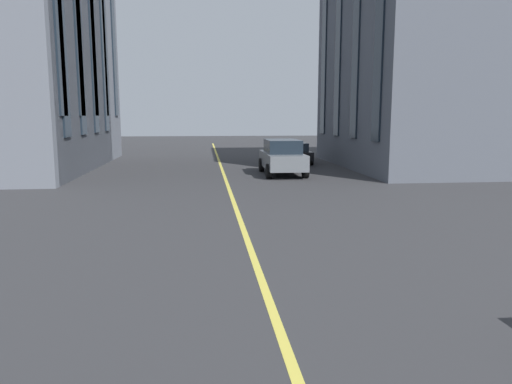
{
  "coord_description": "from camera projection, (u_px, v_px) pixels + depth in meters",
  "views": [
    {
      "loc": [
        4.56,
        1.08,
        3.17
      ],
      "look_at": [
        15.1,
        -0.06,
        1.49
      ],
      "focal_mm": 34.09,
      "sensor_mm": 36.0,
      "label": 1
    }
  ],
  "objects": [
    {
      "name": "lane_centre_line",
      "position": [
        238.0,
        214.0,
        15.77
      ],
      "size": [
        80.0,
        0.16,
        0.01
      ],
      "color": "#D8C64C",
      "rests_on": "ground_plane"
    },
    {
      "name": "car_black_parked_a",
      "position": [
        294.0,
        153.0,
        32.31
      ],
      "size": [
        4.4,
        1.95,
        1.37
      ],
      "color": "black",
      "rests_on": "ground_plane"
    },
    {
      "name": "car_grey_far",
      "position": [
        282.0,
        157.0,
        26.0
      ],
      "size": [
        4.7,
        2.14,
        1.88
      ],
      "color": "slate",
      "rests_on": "ground_plane"
    },
    {
      "name": "building_right_near",
      "position": [
        448.0,
        57.0,
        29.47
      ],
      "size": [
        14.51,
        12.76,
        13.35
      ],
      "color": "#565B66",
      "rests_on": "ground_plane"
    }
  ]
}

